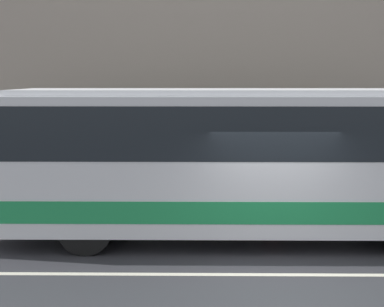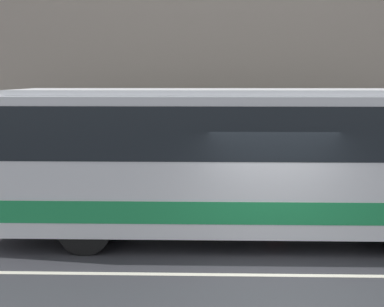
{
  "view_description": "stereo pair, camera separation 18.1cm",
  "coord_description": "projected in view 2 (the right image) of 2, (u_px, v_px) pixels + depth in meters",
  "views": [
    {
      "loc": [
        -1.48,
        -9.24,
        3.53
      ],
      "look_at": [
        -1.61,
        2.21,
        1.9
      ],
      "focal_mm": 50.0,
      "sensor_mm": 36.0,
      "label": 1
    },
    {
      "loc": [
        -1.3,
        -9.24,
        3.53
      ],
      "look_at": [
        -1.61,
        2.21,
        1.9
      ],
      "focal_mm": 50.0,
      "sensor_mm": 36.0,
      "label": 2
    }
  ],
  "objects": [
    {
      "name": "transit_bus",
      "position": [
        229.0,
        156.0,
        11.55
      ],
      "size": [
        10.66,
        2.56,
        3.28
      ],
      "color": "silver",
      "rests_on": "ground_plane"
    },
    {
      "name": "pedestrian_waiting",
      "position": [
        277.0,
        173.0,
        14.75
      ],
      "size": [
        0.36,
        0.36,
        1.67
      ],
      "color": "maroon",
      "rests_on": "sidewalk"
    },
    {
      "name": "building_facade",
      "position": [
        250.0,
        39.0,
        15.91
      ],
      "size": [
        60.0,
        0.35,
        9.68
      ],
      "color": "gray",
      "rests_on": "ground_plane"
    },
    {
      "name": "ground_plane",
      "position": [
        278.0,
        275.0,
        9.6
      ],
      "size": [
        60.0,
        60.0,
        0.0
      ],
      "primitive_type": "plane",
      "color": "#333338"
    },
    {
      "name": "lane_stripe",
      "position": [
        278.0,
        275.0,
        9.6
      ],
      "size": [
        54.0,
        0.14,
        0.01
      ],
      "color": "beige",
      "rests_on": "ground_plane"
    },
    {
      "name": "sidewalk",
      "position": [
        252.0,
        202.0,
        14.99
      ],
      "size": [
        60.0,
        2.9,
        0.13
      ],
      "color": "gray",
      "rests_on": "ground_plane"
    }
  ]
}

